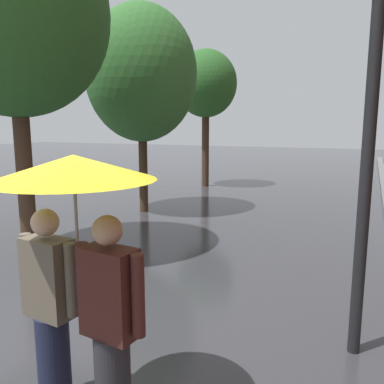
{
  "coord_description": "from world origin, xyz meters",
  "views": [
    {
      "loc": [
        2.62,
        -2.54,
        2.31
      ],
      "look_at": [
        0.29,
        2.59,
        1.35
      ],
      "focal_mm": 36.78,
      "sensor_mm": 36.0,
      "label": 1
    }
  ],
  "objects_px": {
    "couple_under_umbrella": "(77,249)",
    "street_tree_0": "(13,14)",
    "street_tree_1": "(141,74)",
    "street_tree_2": "(206,85)",
    "street_lamp_post": "(370,124)"
  },
  "relations": [
    {
      "from": "couple_under_umbrella",
      "to": "street_tree_0",
      "type": "bearing_deg",
      "value": 141.48
    },
    {
      "from": "street_tree_1",
      "to": "couple_under_umbrella",
      "type": "relative_size",
      "value": 2.54
    },
    {
      "from": "street_tree_2",
      "to": "street_tree_1",
      "type": "bearing_deg",
      "value": -87.47
    },
    {
      "from": "street_tree_2",
      "to": "couple_under_umbrella",
      "type": "relative_size",
      "value": 2.41
    },
    {
      "from": "street_tree_2",
      "to": "couple_under_umbrella",
      "type": "bearing_deg",
      "value": -71.84
    },
    {
      "from": "street_tree_0",
      "to": "couple_under_umbrella",
      "type": "bearing_deg",
      "value": -38.52
    },
    {
      "from": "street_tree_0",
      "to": "street_lamp_post",
      "type": "relative_size",
      "value": 1.48
    },
    {
      "from": "street_tree_2",
      "to": "street_lamp_post",
      "type": "relative_size",
      "value": 1.29
    },
    {
      "from": "street_tree_0",
      "to": "street_tree_2",
      "type": "distance_m",
      "value": 8.84
    },
    {
      "from": "street_tree_1",
      "to": "street_lamp_post",
      "type": "height_order",
      "value": "street_tree_1"
    },
    {
      "from": "street_tree_2",
      "to": "couple_under_umbrella",
      "type": "distance_m",
      "value": 12.55
    },
    {
      "from": "couple_under_umbrella",
      "to": "street_lamp_post",
      "type": "height_order",
      "value": "street_lamp_post"
    },
    {
      "from": "street_tree_1",
      "to": "couple_under_umbrella",
      "type": "xyz_separation_m",
      "value": [
        3.63,
        -6.85,
        -2.18
      ]
    },
    {
      "from": "street_tree_0",
      "to": "street_tree_1",
      "type": "height_order",
      "value": "street_tree_0"
    },
    {
      "from": "street_tree_2",
      "to": "couple_under_umbrella",
      "type": "height_order",
      "value": "street_tree_2"
    }
  ]
}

